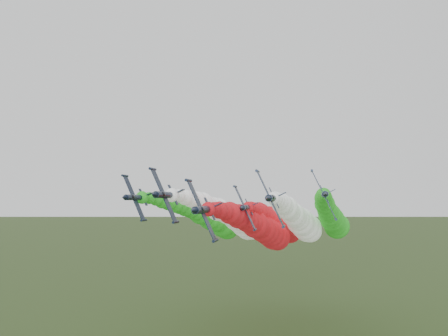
{
  "coord_description": "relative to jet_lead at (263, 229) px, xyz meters",
  "views": [
    {
      "loc": [
        22.96,
        -74.46,
        39.94
      ],
      "look_at": [
        6.53,
        7.3,
        45.93
      ],
      "focal_mm": 35.0,
      "sensor_mm": 36.0,
      "label": 1
    }
  ],
  "objects": [
    {
      "name": "jet_outer_left",
      "position": [
        -19.85,
        22.48,
        1.61
      ],
      "size": [
        13.61,
        83.76,
        20.26
      ],
      "rotation": [
        0.0,
        1.13,
        0.0
      ],
      "color": "black",
      "rests_on": "ground"
    },
    {
      "name": "jet_outer_right",
      "position": [
        19.66,
        20.8,
        2.51
      ],
      "size": [
        13.29,
        83.44,
        19.94
      ],
      "rotation": [
        0.0,
        1.13,
        0.0
      ],
      "color": "black",
      "rests_on": "ground"
    },
    {
      "name": "jet_inner_left",
      "position": [
        -8.67,
        8.17,
        2.21
      ],
      "size": [
        12.73,
        82.87,
        19.37
      ],
      "rotation": [
        0.0,
        1.13,
        0.0
      ],
      "color": "black",
      "rests_on": "ground"
    },
    {
      "name": "jet_inner_right",
      "position": [
        10.31,
        8.26,
        1.74
      ],
      "size": [
        12.72,
        82.86,
        19.37
      ],
      "rotation": [
        0.0,
        1.13,
        0.0
      ],
      "color": "black",
      "rests_on": "ground"
    },
    {
      "name": "jet_trail",
      "position": [
        2.83,
        29.19,
        -0.36
      ],
      "size": [
        13.1,
        83.24,
        19.74
      ],
      "rotation": [
        0.0,
        1.13,
        0.0
      ],
      "color": "black",
      "rests_on": "ground"
    },
    {
      "name": "jet_lead",
      "position": [
        0.0,
        0.0,
        0.0
      ],
      "size": [
        12.88,
        83.02,
        19.53
      ],
      "rotation": [
        0.0,
        1.13,
        0.0
      ],
      "color": "black",
      "rests_on": "ground"
    }
  ]
}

